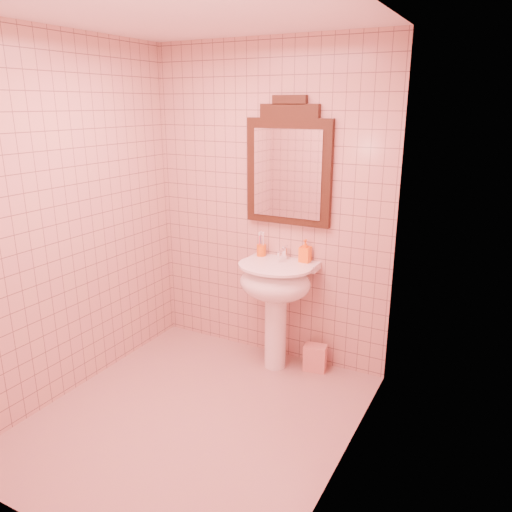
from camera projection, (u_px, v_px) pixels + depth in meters
The scene contains 8 objects.
floor at pixel (195, 418), 3.36m from camera, with size 2.20×2.20×0.00m, color tan.
back_wall at pixel (269, 207), 3.93m from camera, with size 2.00×0.02×2.50m, color tan.
pedestal_sink at pixel (275, 289), 3.83m from camera, with size 0.58×0.58×0.86m.
faucet at pixel (283, 253), 3.87m from camera, with size 0.04×0.16×0.11m.
mirror at pixel (288, 166), 3.73m from camera, with size 0.68×0.06×0.95m.
toothbrush_cup at pixel (261, 250), 3.97m from camera, with size 0.07×0.07×0.17m.
soap_dispenser at pixel (305, 251), 3.81m from camera, with size 0.08×0.08×0.18m, color orange.
towel at pixel (315, 358), 3.94m from camera, with size 0.17×0.12×0.21m, color pink.
Camera 1 is at (1.71, -2.37, 2.03)m, focal length 35.00 mm.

